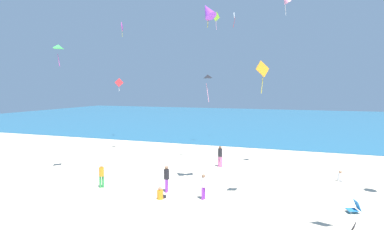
# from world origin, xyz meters

# --- Properties ---
(ground_plane) EXTENTS (120.00, 120.00, 0.00)m
(ground_plane) POSITION_xyz_m (0.00, 10.00, 0.00)
(ground_plane) COLOR beige
(ocean_water) EXTENTS (120.00, 60.00, 0.05)m
(ocean_water) POSITION_xyz_m (0.00, 52.19, 0.03)
(ocean_water) COLOR #236084
(ocean_water) RESTS_ON ground_plane
(beach_chair_near_camera) EXTENTS (0.72, 0.65, 0.61)m
(beach_chair_near_camera) POSITION_xyz_m (8.71, 6.61, 0.26)
(beach_chair_near_camera) COLOR #2370B2
(beach_chair_near_camera) RESTS_ON ground_plane
(person_0) EXTENTS (0.36, 0.36, 1.60)m
(person_0) POSITION_xyz_m (0.15, 13.48, 0.92)
(person_0) COLOR #D8599E
(person_0) RESTS_ON ground_plane
(person_1) EXTENTS (0.56, 0.62, 0.70)m
(person_1) POSITION_xyz_m (8.44, 12.36, 0.26)
(person_1) COLOR white
(person_1) RESTS_ON ground_plane
(person_3) EXTENTS (0.36, 0.36, 1.53)m
(person_3) POSITION_xyz_m (-1.10, 6.47, 0.88)
(person_3) COLOR purple
(person_3) RESTS_ON ground_plane
(person_4) EXTENTS (0.41, 0.60, 0.69)m
(person_4) POSITION_xyz_m (-0.90, 5.24, 0.25)
(person_4) COLOR orange
(person_4) RESTS_ON ground_plane
(person_5) EXTENTS (0.35, 0.35, 1.37)m
(person_5) POSITION_xyz_m (1.29, 5.98, 0.79)
(person_5) COLOR purple
(person_5) RESTS_ON ground_plane
(person_6) EXTENTS (0.40, 0.40, 1.43)m
(person_6) POSITION_xyz_m (-5.10, 5.91, 0.82)
(person_6) COLOR green
(person_6) RESTS_ON ground_plane
(kite_lime) EXTENTS (0.51, 0.83, 1.77)m
(kite_lime) POSITION_xyz_m (-2.61, 21.79, 12.89)
(kite_lime) COLOR #99DB33
(kite_magenta) EXTENTS (0.42, 0.94, 1.60)m
(kite_magenta) POSITION_xyz_m (-13.40, 21.95, 12.62)
(kite_magenta) COLOR #DB3DA8
(kite_purple) EXTENTS (1.24, 1.05, 1.48)m
(kite_purple) POSITION_xyz_m (0.90, 7.89, 10.35)
(kite_purple) COLOR purple
(kite_red) EXTENTS (0.78, 0.35, 1.21)m
(kite_red) POSITION_xyz_m (-10.47, 16.51, 6.43)
(kite_red) COLOR red
(kite_green) EXTENTS (0.57, 0.77, 1.46)m
(kite_green) POSITION_xyz_m (-9.58, 7.67, 8.74)
(kite_green) COLOR green
(kite_white) EXTENTS (0.21, 0.60, 1.60)m
(kite_white) POSITION_xyz_m (-1.68, 25.50, 13.64)
(kite_white) COLOR white
(kite_black) EXTENTS (0.55, 0.69, 1.70)m
(kite_black) POSITION_xyz_m (0.55, 8.98, 6.66)
(kite_black) COLOR black
(kite_orange) EXTENTS (0.58, 0.69, 1.66)m
(kite_orange) POSITION_xyz_m (4.24, 6.50, 6.89)
(kite_orange) COLOR orange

